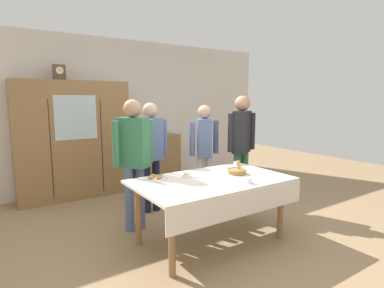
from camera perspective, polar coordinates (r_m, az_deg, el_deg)
The scene contains 19 objects.
ground_plane at distance 3.90m, azimuth 1.69°, elevation -16.38°, with size 12.00×12.00×0.00m, color #997A56.
back_wall at distance 5.91m, azimuth -13.28°, elevation 5.41°, with size 6.40×0.10×2.70m, color silver.
dining_table at distance 3.50m, azimuth 3.98°, elevation -8.10°, with size 1.75×1.04×0.74m.
wall_cabinet at distance 5.41m, azimuth -21.01°, elevation 0.67°, with size 1.77×0.46×1.92m.
mantel_clock at distance 5.35m, azimuth -23.36°, elevation 12.05°, with size 0.18×0.11×0.24m.
bookshelf_low at distance 6.04m, azimuth -6.78°, elevation -2.78°, with size 0.95×0.35×0.94m.
book_stack at distance 5.96m, azimuth -6.87°, elevation 2.24°, with size 0.16×0.21×0.12m.
tea_cup_near_right at distance 3.55m, azimuth -0.97°, elevation -5.79°, with size 0.13×0.13×0.06m.
tea_cup_front_edge at distance 3.35m, azimuth 10.40°, elevation -6.77°, with size 0.13×0.13×0.06m.
tea_cup_center at distance 4.17m, azimuth 8.21°, elevation -3.73°, with size 0.13×0.13×0.06m.
bread_basket at distance 3.76m, azimuth 8.31°, elevation -4.97°, with size 0.24×0.24×0.16m.
pastry_plate at distance 3.50m, azimuth -6.74°, elevation -6.26°, with size 0.28×0.28×0.05m.
spoon_front_edge at distance 3.40m, azimuth 6.56°, elevation -6.90°, with size 0.12×0.02×0.01m.
spoon_far_right at distance 2.98m, azimuth 0.25°, elevation -9.06°, with size 0.12×0.02×0.01m.
spoon_near_right at distance 4.08m, azimuth 6.45°, elevation -4.32°, with size 0.12×0.02×0.01m.
person_by_cabinet at distance 4.43m, azimuth -7.62°, elevation -0.49°, with size 0.52×0.38×1.58m.
person_near_right_end at distance 4.68m, azimuth 9.16°, elevation 0.79°, with size 0.52×0.36×1.68m.
person_behind_table_left at distance 3.82m, azimuth -10.75°, elevation -1.47°, with size 0.52×0.41×1.63m.
person_behind_table_right at distance 4.68m, azimuth 2.30°, elevation -0.27°, with size 0.52×0.41×1.54m.
Camera 1 is at (-2.05, -2.89, 1.63)m, focal length 28.84 mm.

